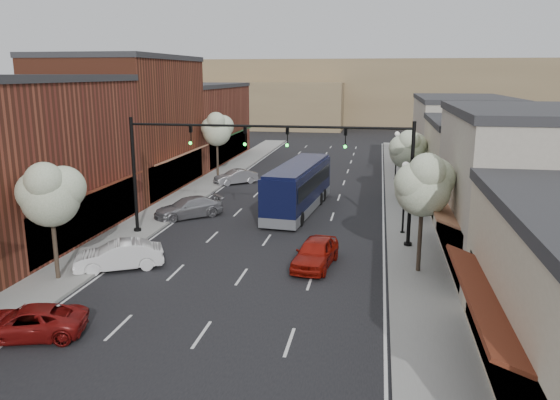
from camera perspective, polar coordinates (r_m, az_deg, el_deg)
The scene contains 27 objects.
ground at distance 24.48m, azimuth -5.22°, elevation -9.67°, with size 160.00×160.00×0.00m, color black.
sidewalk_left at distance 43.80m, azimuth -9.42°, elevation 0.53°, with size 2.80×73.00×0.15m, color gray.
sidewalk_right at distance 41.37m, azimuth 13.08°, elevation -0.37°, with size 2.80×73.00×0.15m, color gray.
curb_left at distance 43.36m, azimuth -7.68°, elevation 0.46°, with size 0.25×73.00×0.17m, color gray.
curb_right at distance 41.32m, azimuth 11.14°, elevation -0.30°, with size 0.25×73.00×0.17m, color gray.
bldg_left_midnear at distance 34.76m, azimuth -25.87°, elevation 3.84°, with size 10.14×14.10×9.40m.
bldg_left_midfar at distance 46.63m, azimuth -15.88°, elevation 7.59°, with size 10.14×14.10×10.90m.
bldg_left_far at distance 61.46m, azimuth -9.25°, elevation 7.95°, with size 10.14×18.10×8.40m.
bldg_right_midnear at distance 29.28m, azimuth 25.00°, elevation 0.93°, with size 9.14×12.10×7.90m.
bldg_right_midfar at distance 40.93m, azimuth 20.77°, elevation 3.39°, with size 9.14×12.10×6.40m.
bldg_right_far at distance 54.57m, azimuth 18.26°, elevation 6.32°, with size 9.14×16.10×7.40m.
hill_far at distance 111.96m, azimuth 7.23°, elevation 11.18°, with size 120.00×30.00×12.00m, color #7A6647.
hill_near at distance 104.64m, azimuth -7.20°, elevation 9.96°, with size 50.00×20.00×8.00m, color #7A6647.
signal_mast_right at distance 30.13m, azimuth 9.11°, elevation 3.69°, with size 8.22×0.46×7.00m.
signal_mast_left at distance 32.35m, azimuth -11.27°, elevation 4.24°, with size 8.22×0.46×7.00m.
tree_right_near at distance 26.25m, azimuth 14.84°, elevation 1.67°, with size 2.85×2.65×5.95m.
tree_right_far at distance 42.09m, azimuth 13.19°, elevation 5.27°, with size 2.85×2.65×5.43m.
tree_left_near at distance 26.55m, azimuth -22.89°, elevation 0.69°, with size 2.85×2.65×5.69m.
tree_left_far at distance 50.05m, azimuth -6.59°, elevation 7.42°, with size 2.85×2.65×6.13m.
lamp_post_near at distance 32.91m, azimuth 12.91°, elevation 1.45°, with size 0.44×0.44×4.44m.
lamp_post_far at distance 50.18m, azimuth 12.09°, elevation 5.39°, with size 0.44×0.44×4.44m.
coach_bus at distance 38.10m, azimuth 1.95°, elevation 1.42°, with size 3.44×11.16×3.36m.
red_hatchback at distance 27.39m, azimuth 3.73°, elevation -5.51°, with size 1.73×4.29×1.46m, color maroon.
parked_car_a at distance 22.39m, azimuth -24.91°, elevation -11.53°, with size 1.93×4.18×1.16m, color maroon.
parked_car_b at distance 28.12m, azimuth -16.50°, elevation -5.60°, with size 1.49×4.27×1.41m, color silver.
parked_car_c at distance 37.08m, azimuth -9.53°, elevation -0.80°, with size 1.90×4.67×1.36m, color gray.
parked_car_e at distance 47.96m, azimuth -4.64°, elevation 2.42°, with size 1.33×3.80×1.25m, color #99989D.
Camera 1 is at (6.16, -21.74, 9.43)m, focal length 35.00 mm.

